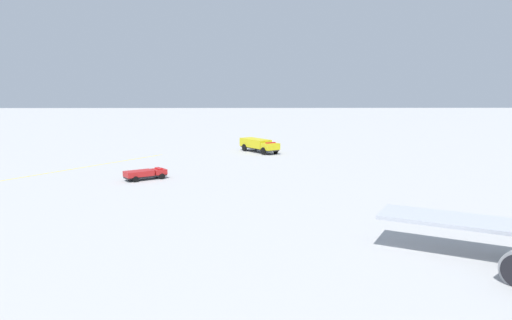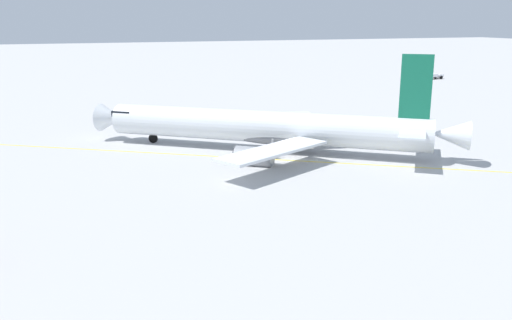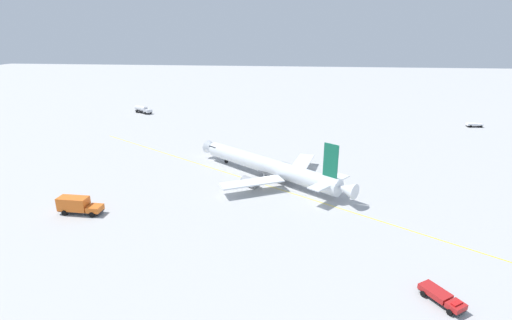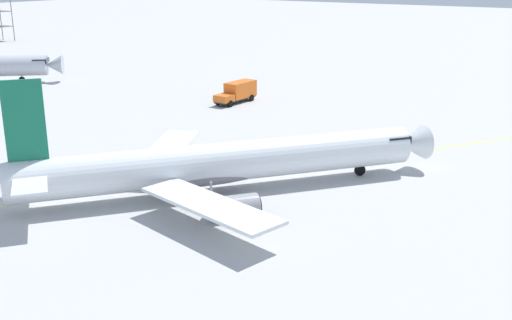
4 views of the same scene
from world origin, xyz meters
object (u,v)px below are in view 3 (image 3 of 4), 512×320
object	(u,v)px
airliner_main	(269,167)
ops_pickup_truck	(441,297)
pushback_tug_truck	(474,125)
catering_truck_truck	(77,205)
fuel_tanker_truck	(143,109)

from	to	relation	value
airliner_main	ops_pickup_truck	bearing A→B (deg)	159.36
ops_pickup_truck	pushback_tug_truck	bearing A→B (deg)	121.34
airliner_main	ops_pickup_truck	size ratio (longest dim) A/B	6.48
catering_truck_truck	fuel_tanker_truck	bearing A→B (deg)	106.86
pushback_tug_truck	catering_truck_truck	bearing A→B (deg)	-146.53
pushback_tug_truck	ops_pickup_truck	bearing A→B (deg)	-118.60
airliner_main	fuel_tanker_truck	bearing A→B (deg)	-11.61
ops_pickup_truck	catering_truck_truck	distance (m)	59.86
catering_truck_truck	pushback_tug_truck	distance (m)	126.73
ops_pickup_truck	pushback_tug_truck	size ratio (longest dim) A/B	1.05
airliner_main	catering_truck_truck	bearing A→B (deg)	70.25
ops_pickup_truck	fuel_tanker_truck	world-z (taller)	fuel_tanker_truck
catering_truck_truck	pushback_tug_truck	size ratio (longest dim) A/B	1.49
catering_truck_truck	fuel_tanker_truck	xyz separation A→B (m)	(87.31, 24.34, -0.10)
catering_truck_truck	fuel_tanker_truck	distance (m)	90.64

